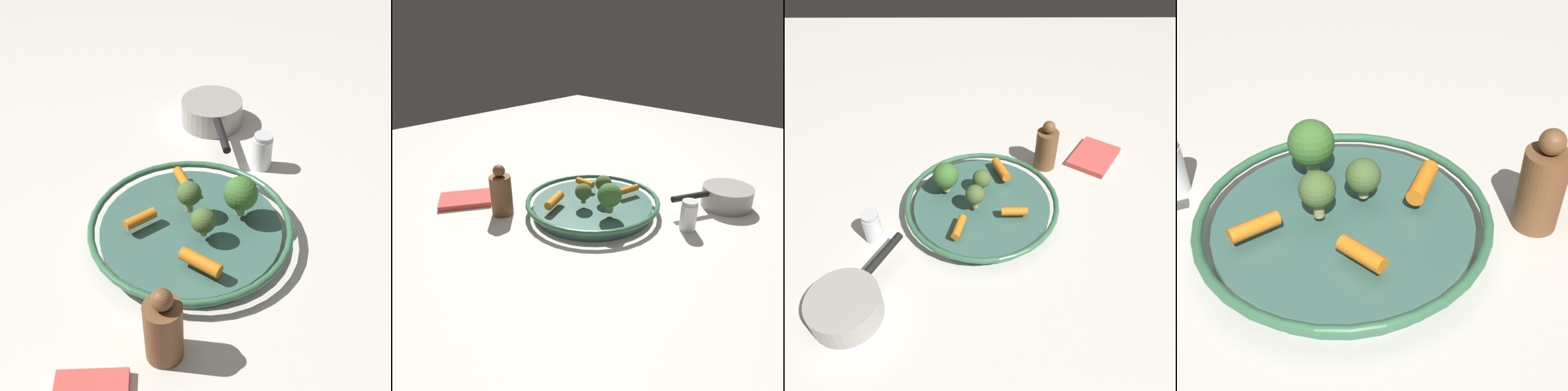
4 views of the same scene
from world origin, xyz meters
The scene contains 12 objects.
ground_plane centered at (0.00, 0.00, 0.00)m, with size 2.45×2.45×0.00m, color beige.
serving_bowl centered at (0.00, 0.00, 0.02)m, with size 0.35×0.35×0.04m.
baby_carrot_left centered at (0.05, 0.07, 0.05)m, with size 0.02×0.02×0.06m, color orange.
baby_carrot_center centered at (-0.09, 0.05, 0.05)m, with size 0.02×0.02×0.07m, color orange.
baby_carrot_right centered at (0.09, -0.05, 0.05)m, with size 0.02×0.02×0.06m, color orange.
broccoli_floret_large centered at (-0.03, -0.08, 0.08)m, with size 0.06×0.06×0.07m.
broccoli_floret_edge centered at (0.02, -0.01, 0.08)m, with size 0.04×0.04×0.06m.
broccoli_floret_mid centered at (-0.04, 0.00, 0.07)m, with size 0.04×0.04×0.05m.
salt_shaker centered at (0.08, -0.23, 0.04)m, with size 0.04×0.04×0.08m.
pepper_mill centered at (-0.17, 0.16, 0.06)m, with size 0.05×0.05×0.13m.
saucepan centered at (0.26, -0.24, 0.03)m, with size 0.22×0.15×0.06m.
dish_towel centered at (-0.19, 0.30, 0.01)m, with size 0.14×0.10×0.01m, color #D14C47.
Camera 2 is at (-0.66, -0.58, 0.45)m, focal length 34.61 mm.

